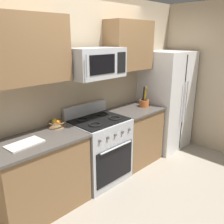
% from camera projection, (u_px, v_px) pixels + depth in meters
% --- Properties ---
extents(ground_plane, '(16.00, 16.00, 0.00)m').
position_uv_depth(ground_plane, '(132.00, 197.00, 3.15)').
color(ground_plane, gray).
extents(wall_back, '(8.00, 0.10, 2.60)m').
position_uv_depth(wall_back, '(80.00, 89.00, 3.45)').
color(wall_back, tan).
rests_on(wall_back, ground).
extents(counter_left, '(1.08, 0.63, 0.91)m').
position_uv_depth(counter_left, '(40.00, 175.00, 2.81)').
color(counter_left, olive).
rests_on(counter_left, ground).
extents(range_oven, '(0.76, 0.68, 1.09)m').
position_uv_depth(range_oven, '(99.00, 149.00, 3.44)').
color(range_oven, '#B2B5BA').
rests_on(range_oven, ground).
extents(counter_right, '(0.82, 0.63, 0.91)m').
position_uv_depth(counter_right, '(135.00, 135.00, 3.98)').
color(counter_right, olive).
rests_on(counter_right, ground).
extents(refrigerator, '(0.86, 0.75, 1.78)m').
position_uv_depth(refrigerator, '(166.00, 101.00, 4.42)').
color(refrigerator, silver).
rests_on(refrigerator, ground).
extents(wall_right, '(0.10, 8.00, 2.60)m').
position_uv_depth(wall_right, '(214.00, 79.00, 4.24)').
color(wall_right, tan).
rests_on(wall_right, ground).
extents(microwave, '(0.75, 0.44, 0.38)m').
position_uv_depth(microwave, '(96.00, 63.00, 3.09)').
color(microwave, '#B2B5BA').
extents(upper_cabinets_left, '(1.07, 0.34, 0.73)m').
position_uv_depth(upper_cabinets_left, '(20.00, 49.00, 2.50)').
color(upper_cabinets_left, olive).
extents(upper_cabinets_right, '(0.81, 0.34, 0.73)m').
position_uv_depth(upper_cabinets_right, '(129.00, 46.00, 3.67)').
color(upper_cabinets_right, olive).
extents(utensil_crock, '(0.16, 0.16, 0.34)m').
position_uv_depth(utensil_crock, '(144.00, 102.00, 3.95)').
color(utensil_crock, '#D1662D').
rests_on(utensil_crock, counter_right).
extents(fruit_basket, '(0.22, 0.22, 0.10)m').
position_uv_depth(fruit_basket, '(57.00, 123.00, 3.06)').
color(fruit_basket, brown).
rests_on(fruit_basket, counter_left).
extents(cutting_board, '(0.40, 0.25, 0.02)m').
position_uv_depth(cutting_board, '(25.00, 144.00, 2.56)').
color(cutting_board, silver).
rests_on(cutting_board, counter_left).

